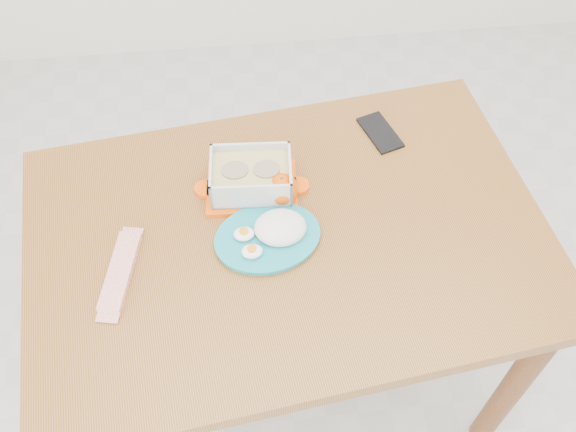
{
  "coord_description": "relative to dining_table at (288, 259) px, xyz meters",
  "views": [
    {
      "loc": [
        -0.28,
        -0.65,
        1.89
      ],
      "look_at": [
        -0.19,
        0.15,
        0.81
      ],
      "focal_mm": 40.0,
      "sensor_mm": 36.0,
      "label": 1
    }
  ],
  "objects": [
    {
      "name": "dining_table",
      "position": [
        0.0,
        0.0,
        0.0
      ],
      "size": [
        1.21,
        0.89,
        0.75
      ],
      "rotation": [
        0.0,
        0.0,
        0.13
      ],
      "color": "#935929",
      "rests_on": "ground"
    },
    {
      "name": "smartphone",
      "position": [
        0.26,
        0.27,
        0.11
      ],
      "size": [
        0.1,
        0.14,
        0.01
      ],
      "primitive_type": "cube",
      "rotation": [
        0.0,
        0.0,
        0.32
      ],
      "color": "black",
      "rests_on": "dining_table"
    },
    {
      "name": "food_container",
      "position": [
        -0.07,
        0.13,
        0.15
      ],
      "size": [
        0.21,
        0.17,
        0.09
      ],
      "rotation": [
        0.0,
        0.0,
        -0.06
      ],
      "color": "#FF5607",
      "rests_on": "dining_table"
    },
    {
      "name": "orange_fruit",
      "position": [
        -0.0,
        0.09,
        0.14
      ],
      "size": [
        0.07,
        0.07,
        0.07
      ],
      "primitive_type": "sphere",
      "color": "orange",
      "rests_on": "dining_table"
    },
    {
      "name": "candy_bar",
      "position": [
        -0.36,
        -0.07,
        0.12
      ],
      "size": [
        0.08,
        0.2,
        0.02
      ],
      "primitive_type": "cube",
      "rotation": [
        0.0,
        0.0,
        1.37
      ],
      "color": "red",
      "rests_on": "dining_table"
    },
    {
      "name": "ground",
      "position": [
        0.19,
        -0.15,
        -0.64
      ],
      "size": [
        3.5,
        3.5,
        0.0
      ],
      "primitive_type": "plane",
      "color": "#B7B7B2",
      "rests_on": "ground"
    },
    {
      "name": "rice_plate",
      "position": [
        -0.04,
        -0.01,
        0.13
      ],
      "size": [
        0.27,
        0.27,
        0.06
      ],
      "rotation": [
        0.0,
        0.0,
        0.2
      ],
      "color": "teal",
      "rests_on": "dining_table"
    }
  ]
}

